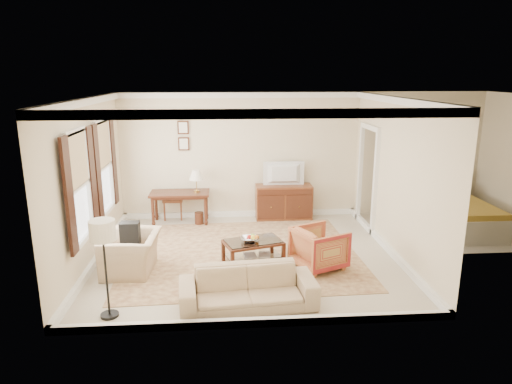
{
  "coord_description": "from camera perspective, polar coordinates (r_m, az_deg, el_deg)",
  "views": [
    {
      "loc": [
        -0.41,
        -7.93,
        3.29
      ],
      "look_at": [
        0.2,
        0.3,
        1.15
      ],
      "focal_mm": 32.0,
      "sensor_mm": 36.0,
      "label": 1
    }
  ],
  "objects": [
    {
      "name": "window_rear",
      "position": [
        9.28,
        -18.46,
        2.99
      ],
      "size": [
        0.12,
        1.56,
        1.8
      ],
      "primitive_type": null,
      "color": "#CCB284",
      "rests_on": "room_shell"
    },
    {
      "name": "framed_prints",
      "position": [
        10.52,
        -9.06,
        6.99
      ],
      "size": [
        0.25,
        0.04,
        0.68
      ],
      "primitive_type": null,
      "color": "#411E12",
      "rests_on": "room_shell"
    },
    {
      "name": "sideboard",
      "position": [
        10.64,
        3.47,
        -1.24
      ],
      "size": [
        1.3,
        0.5,
        0.8
      ],
      "primitive_type": "cube",
      "color": "brown",
      "rests_on": "room_shell"
    },
    {
      "name": "desk_chair",
      "position": [
        10.77,
        -10.32,
        -0.57
      ],
      "size": [
        0.51,
        0.51,
        1.05
      ],
      "primitive_type": null,
      "rotation": [
        0.0,
        0.0,
        0.14
      ],
      "color": "brown",
      "rests_on": "room_shell"
    },
    {
      "name": "annex_bedroom",
      "position": [
        10.73,
        23.16,
        -2.63
      ],
      "size": [
        3.0,
        2.7,
        2.9
      ],
      "color": "beige",
      "rests_on": "ground"
    },
    {
      "name": "floor_lamp",
      "position": [
        6.46,
        -18.6,
        -5.43
      ],
      "size": [
        0.35,
        0.35,
        1.41
      ],
      "color": "black",
      "rests_on": "room_shell"
    },
    {
      "name": "room_shell",
      "position": [
        7.98,
        -1.29,
        8.65
      ],
      "size": [
        5.51,
        5.01,
        2.91
      ],
      "color": "beige",
      "rests_on": "ground"
    },
    {
      "name": "sofa",
      "position": [
        6.7,
        -1.03,
        -11.17
      ],
      "size": [
        2.01,
        0.75,
        0.77
      ],
      "primitive_type": "imported",
      "rotation": [
        0.0,
        0.0,
        0.09
      ],
      "color": "#C9AE87",
      "rests_on": "room_shell"
    },
    {
      "name": "doorway",
      "position": [
        10.17,
        13.74,
        1.55
      ],
      "size": [
        0.1,
        1.12,
        2.25
      ],
      "primitive_type": null,
      "color": "white",
      "rests_on": "room_shell"
    },
    {
      "name": "book_a",
      "position": [
        8.15,
        -1.51,
        -7.99
      ],
      "size": [
        0.28,
        0.07,
        0.38
      ],
      "primitive_type": "imported",
      "rotation": [
        0.0,
        0.0,
        0.12
      ],
      "color": "brown",
      "rests_on": "coffee_table"
    },
    {
      "name": "coffee_table",
      "position": [
        8.17,
        -0.37,
        -6.74
      ],
      "size": [
        1.14,
        0.86,
        0.43
      ],
      "rotation": [
        0.0,
        0.0,
        0.29
      ],
      "color": "#411E12",
      "rests_on": "room_shell"
    },
    {
      "name": "desk_lamp",
      "position": [
        10.28,
        -7.47,
        1.37
      ],
      "size": [
        0.32,
        0.32,
        0.5
      ],
      "primitive_type": null,
      "color": "silver",
      "rests_on": "writing_desk"
    },
    {
      "name": "writing_desk",
      "position": [
        10.4,
        -9.49,
        -0.61
      ],
      "size": [
        1.32,
        0.66,
        0.72
      ],
      "color": "#411E12",
      "rests_on": "room_shell"
    },
    {
      "name": "striped_armchair",
      "position": [
        8.02,
        7.93,
        -6.71
      ],
      "size": [
        0.99,
        1.01,
        0.81
      ],
      "primitive_type": "imported",
      "rotation": [
        0.0,
        0.0,
        1.99
      ],
      "color": "maroon",
      "rests_on": "room_shell"
    },
    {
      "name": "book_b",
      "position": [
        8.21,
        0.31,
        -7.84
      ],
      "size": [
        0.28,
        0.06,
        0.38
      ],
      "primitive_type": "imported",
      "rotation": [
        0.0,
        0.0,
        -0.13
      ],
      "color": "brown",
      "rests_on": "coffee_table"
    },
    {
      "name": "rug",
      "position": [
        8.69,
        -1.87,
        -7.68
      ],
      "size": [
        4.43,
        3.83,
        0.01
      ],
      "primitive_type": "cube",
      "rotation": [
        0.0,
        0.0,
        0.03
      ],
      "color": "brown",
      "rests_on": "room_shell"
    },
    {
      "name": "club_armchair",
      "position": [
        8.07,
        -15.35,
        -6.61
      ],
      "size": [
        0.72,
        1.06,
        0.9
      ],
      "primitive_type": "imported",
      "rotation": [
        0.0,
        0.0,
        -1.62
      ],
      "color": "#C9AE87",
      "rests_on": "room_shell"
    },
    {
      "name": "window_front",
      "position": [
        7.78,
        -21.24,
        0.61
      ],
      "size": [
        0.12,
        1.56,
        1.8
      ],
      "primitive_type": null,
      "color": "#CCB284",
      "rests_on": "room_shell"
    },
    {
      "name": "fruit_bowl",
      "position": [
        8.07,
        -0.86,
        -5.82
      ],
      "size": [
        0.42,
        0.42,
        0.1
      ],
      "primitive_type": "imported",
      "color": "silver",
      "rests_on": "coffee_table"
    },
    {
      "name": "tv",
      "position": [
        10.43,
        3.56,
        3.22
      ],
      "size": [
        0.9,
        0.52,
        0.12
      ],
      "primitive_type": "imported",
      "rotation": [
        0.0,
        0.0,
        3.14
      ],
      "color": "black",
      "rests_on": "sideboard"
    },
    {
      "name": "backpack",
      "position": [
        8.1,
        -15.48,
        -4.69
      ],
      "size": [
        0.25,
        0.34,
        0.4
      ],
      "primitive_type": "cube",
      "rotation": [
        0.0,
        0.0,
        -1.47
      ],
      "color": "black",
      "rests_on": "club_armchair"
    }
  ]
}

